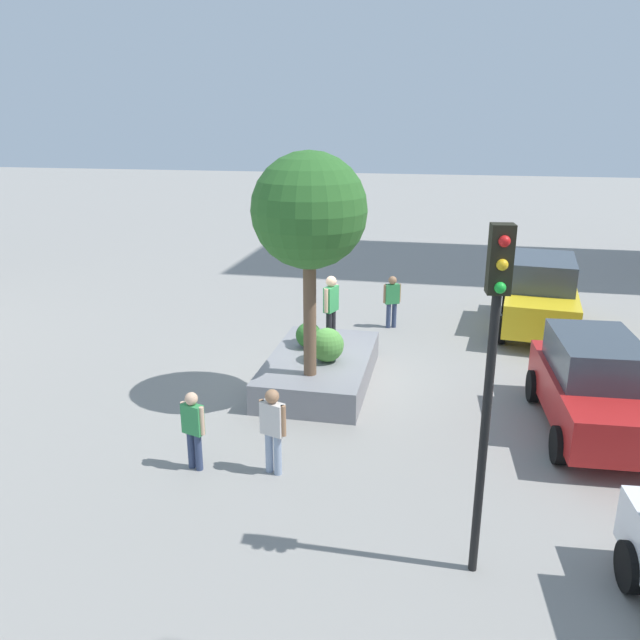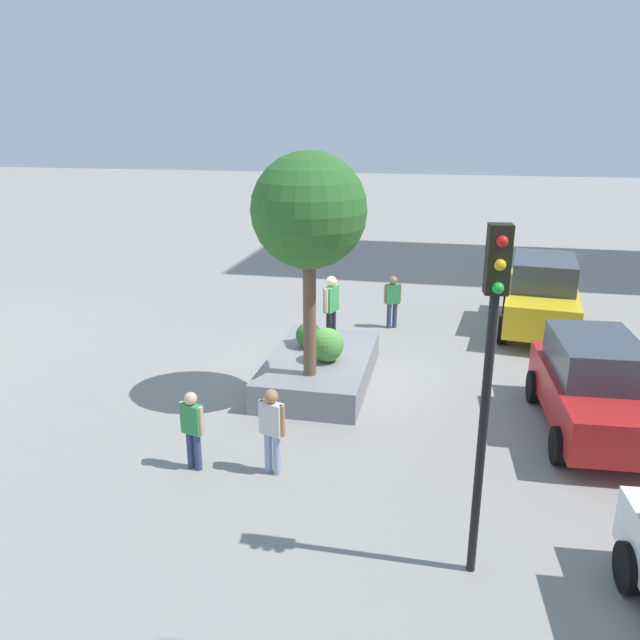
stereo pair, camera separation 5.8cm
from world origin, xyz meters
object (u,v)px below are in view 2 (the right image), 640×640
at_px(plaza_tree, 309,212).
at_px(pedestrian_crossing, 192,425).
at_px(skateboard, 331,342).
at_px(passerby_with_bag, 272,425).
at_px(sedan_parked, 593,386).
at_px(bystander_watching, 393,298).
at_px(taxi_cab, 542,295).
at_px(skateboarder, 331,304).
at_px(traffic_light_corner, 490,350).
at_px(planter_ledge, 320,369).

distance_m(plaza_tree, pedestrian_crossing, 4.85).
xyz_separation_m(skateboard, passerby_with_bag, (4.95, -0.11, 0.20)).
relative_size(plaza_tree, sedan_parked, 1.12).
bearing_deg(bystander_watching, taxi_cab, 98.70).
bearing_deg(skateboarder, bystander_watching, 162.35).
bearing_deg(skateboard, sedan_parked, 69.89).
relative_size(traffic_light_corner, pedestrian_crossing, 3.25).
bearing_deg(plaza_tree, traffic_light_corner, 35.07).
height_order(taxi_cab, traffic_light_corner, traffic_light_corner).
relative_size(taxi_cab, passerby_with_bag, 3.00).
height_order(skateboarder, taxi_cab, skateboarder).
bearing_deg(traffic_light_corner, planter_ledge, -150.24).
height_order(planter_ledge, plaza_tree, plaza_tree).
xyz_separation_m(skateboarder, passerby_with_bag, (4.95, -0.11, -0.79)).
distance_m(bystander_watching, pedestrian_crossing, 9.21).
relative_size(taxi_cab, traffic_light_corner, 1.00).
bearing_deg(bystander_watching, plaza_tree, -12.76).
bearing_deg(passerby_with_bag, taxi_cab, 148.81).
bearing_deg(taxi_cab, skateboarder, -51.71).
relative_size(skateboard, traffic_light_corner, 0.17).
xyz_separation_m(taxi_cab, traffic_light_corner, (11.20, -2.19, 2.21)).
bearing_deg(traffic_light_corner, bystander_watching, -168.44).
xyz_separation_m(skateboarder, pedestrian_crossing, (5.10, -1.54, -0.86)).
xyz_separation_m(plaza_tree, sedan_parked, (0.16, 5.85, -3.27)).
height_order(skateboarder, pedestrian_crossing, skateboarder).
height_order(sedan_parked, bystander_watching, sedan_parked).
bearing_deg(skateboard, taxi_cab, 128.29).
relative_size(skateboard, taxi_cab, 0.17).
height_order(plaza_tree, skateboard, plaza_tree).
distance_m(planter_ledge, passerby_with_bag, 4.17).
bearing_deg(passerby_with_bag, sedan_parked, 115.91).
bearing_deg(passerby_with_bag, skateboarder, 178.73).
distance_m(planter_ledge, traffic_light_corner, 7.54).
bearing_deg(pedestrian_crossing, bystander_watching, 162.82).
relative_size(planter_ledge, skateboarder, 2.42).
relative_size(plaza_tree, skateboarder, 2.84).
relative_size(plaza_tree, passerby_with_bag, 2.95).
relative_size(skateboarder, sedan_parked, 0.39).
distance_m(skateboarder, traffic_light_corner, 7.77).
distance_m(taxi_cab, traffic_light_corner, 11.63).
distance_m(planter_ledge, skateboard, 0.92).
xyz_separation_m(taxi_cab, sedan_parked, (6.47, 0.22, -0.12)).
distance_m(skateboard, taxi_cab, 7.05).
height_order(plaza_tree, taxi_cab, plaza_tree).
height_order(taxi_cab, sedan_parked, taxi_cab).
height_order(passerby_with_bag, pedestrian_crossing, passerby_with_bag).
bearing_deg(skateboard, bystander_watching, 162.35).
bearing_deg(traffic_light_corner, sedan_parked, 152.99).
height_order(sedan_parked, pedestrian_crossing, sedan_parked).
height_order(traffic_light_corner, passerby_with_bag, traffic_light_corner).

